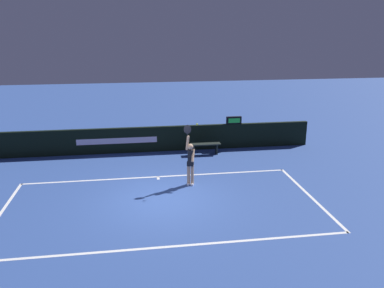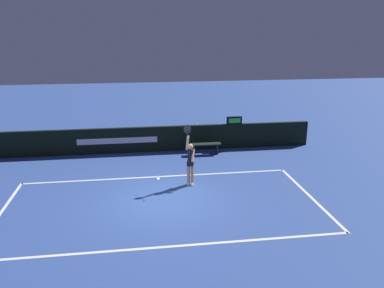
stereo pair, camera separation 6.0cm
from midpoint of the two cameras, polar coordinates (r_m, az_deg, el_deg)
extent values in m
plane|color=#314E94|center=(13.69, -4.31, -8.11)|extent=(60.00, 60.00, 0.00)
cube|color=white|center=(15.69, -4.88, -4.78)|extent=(10.43, 0.11, 0.00)
cube|color=white|center=(11.00, -3.12, -14.75)|extent=(10.43, 0.11, 0.00)
cube|color=white|center=(14.56, 16.92, -7.25)|extent=(0.11, 5.34, 0.00)
cube|color=white|center=(15.55, -4.85, -4.98)|extent=(0.11, 0.30, 0.00)
cube|color=black|center=(18.71, -5.58, 0.73)|extent=(15.42, 0.19, 1.21)
cube|color=silver|center=(18.62, -10.75, 0.47)|extent=(3.73, 0.01, 0.27)
cube|color=black|center=(19.09, 6.29, 3.47)|extent=(0.74, 0.15, 0.36)
cube|color=#33E54C|center=(19.01, 6.35, 3.41)|extent=(0.58, 0.01, 0.23)
cylinder|color=tan|center=(14.74, 0.16, -4.50)|extent=(0.12, 0.12, 0.81)
cylinder|color=tan|center=(14.76, -0.39, -4.47)|extent=(0.12, 0.12, 0.81)
cube|color=white|center=(14.86, 0.15, -5.85)|extent=(0.17, 0.26, 0.07)
cube|color=white|center=(14.88, -0.40, -5.82)|extent=(0.17, 0.26, 0.07)
cylinder|color=black|center=(14.51, -0.12, -1.95)|extent=(0.21, 0.21, 0.57)
cube|color=black|center=(14.59, -0.12, -2.87)|extent=(0.29, 0.26, 0.16)
sphere|color=tan|center=(14.39, -0.12, -0.39)|extent=(0.21, 0.21, 0.21)
cylinder|color=tan|center=(14.36, -0.54, 0.16)|extent=(0.17, 0.13, 0.54)
cylinder|color=tan|center=(14.41, 0.27, -1.68)|extent=(0.19, 0.36, 0.45)
ellipsoid|color=black|center=(14.22, -0.55, 2.16)|extent=(0.29, 0.11, 0.35)
cylinder|color=black|center=(14.27, -0.54, 1.43)|extent=(0.03, 0.03, 0.18)
sphere|color=#C6DF2F|center=(14.09, 0.87, 2.91)|extent=(0.07, 0.07, 0.07)
cube|color=black|center=(18.21, 2.06, -0.02)|extent=(1.45, 0.37, 0.05)
cube|color=black|center=(18.19, 0.35, -0.84)|extent=(0.06, 0.32, 0.49)
cube|color=black|center=(18.39, 3.75, -0.68)|extent=(0.06, 0.32, 0.49)
camera|label=1|loc=(0.03, -89.88, 0.04)|focal=36.48mm
camera|label=2|loc=(0.03, 90.12, -0.04)|focal=36.48mm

